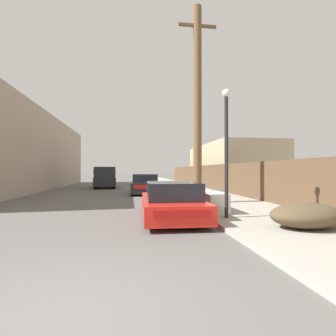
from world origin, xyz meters
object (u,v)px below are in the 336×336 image
(discarded_fridge, at_px, (212,201))
(car_parked_far, at_px, (146,181))
(street_lamp, at_px, (226,142))
(brush_pile, at_px, (307,215))
(car_parked_mid, at_px, (145,185))
(pickup_truck, at_px, (105,178))
(utility_pole, at_px, (197,103))
(parked_sports_car_red, at_px, (171,202))

(discarded_fridge, bearing_deg, car_parked_far, 94.62)
(street_lamp, height_order, brush_pile, street_lamp)
(car_parked_mid, distance_m, brush_pile, 12.47)
(car_parked_mid, distance_m, pickup_truck, 7.42)
(car_parked_mid, height_order, car_parked_far, car_parked_mid)
(utility_pole, distance_m, brush_pile, 7.22)
(parked_sports_car_red, height_order, car_parked_far, car_parked_far)
(car_parked_far, xyz_separation_m, street_lamp, (1.48, -17.97, 1.94))
(car_parked_mid, bearing_deg, pickup_truck, 117.33)
(car_parked_far, distance_m, pickup_truck, 4.03)
(utility_pole, bearing_deg, car_parked_far, 96.25)
(pickup_truck, bearing_deg, car_parked_far, -168.28)
(parked_sports_car_red, relative_size, street_lamp, 1.12)
(discarded_fridge, xyz_separation_m, utility_pole, (0.11, 2.49, 4.30))
(car_parked_mid, height_order, street_lamp, street_lamp)
(car_parked_far, xyz_separation_m, pickup_truck, (-3.86, -1.13, 0.37))
(car_parked_mid, height_order, utility_pole, utility_pole)
(utility_pole, bearing_deg, brush_pile, -75.53)
(parked_sports_car_red, relative_size, car_parked_far, 1.11)
(parked_sports_car_red, bearing_deg, car_parked_far, 91.46)
(parked_sports_car_red, bearing_deg, discarded_fridge, 23.37)
(car_parked_mid, relative_size, car_parked_far, 0.99)
(utility_pole, bearing_deg, street_lamp, -91.00)
(brush_pile, bearing_deg, car_parked_far, 98.62)
(car_parked_mid, relative_size, street_lamp, 1.00)
(car_parked_mid, bearing_deg, street_lamp, -77.80)
(car_parked_mid, bearing_deg, car_parked_far, 86.81)
(pickup_truck, bearing_deg, discarded_fridge, 104.31)
(pickup_truck, distance_m, brush_pile, 19.82)
(car_parked_far, bearing_deg, utility_pole, -84.03)
(brush_pile, bearing_deg, pickup_truck, 110.21)
(parked_sports_car_red, height_order, street_lamp, street_lamp)
(car_parked_mid, height_order, pickup_truck, pickup_truck)
(discarded_fridge, xyz_separation_m, car_parked_far, (-1.44, 16.62, 0.11))
(discarded_fridge, height_order, pickup_truck, pickup_truck)
(pickup_truck, bearing_deg, brush_pile, 105.65)
(pickup_truck, height_order, street_lamp, street_lamp)
(brush_pile, bearing_deg, utility_pole, 104.47)
(parked_sports_car_red, distance_m, pickup_truck, 16.54)
(brush_pile, bearing_deg, car_parked_mid, 106.53)
(discarded_fridge, distance_m, brush_pile, 3.47)
(discarded_fridge, relative_size, car_parked_far, 0.45)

